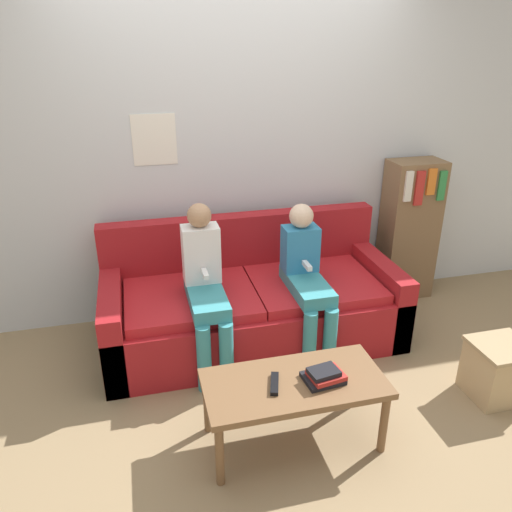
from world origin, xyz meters
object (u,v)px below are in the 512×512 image
at_px(person_right, 306,275).
at_px(tv_remote, 275,384).
at_px(person_left, 205,283).
at_px(couch, 251,304).
at_px(coffee_table, 294,388).
at_px(bookshelf, 409,230).
at_px(storage_box, 498,370).

relative_size(person_right, tv_remote, 5.86).
bearing_deg(person_left, couch, 30.81).
bearing_deg(tv_remote, coffee_table, 22.46).
xyz_separation_m(couch, tv_remote, (-0.14, -1.08, 0.14)).
bearing_deg(bookshelf, tv_remote, -137.65).
distance_m(tv_remote, storage_box, 1.46).
relative_size(person_right, storage_box, 2.83).
relative_size(coffee_table, person_left, 0.88).
height_order(couch, bookshelf, bookshelf).
xyz_separation_m(person_left, person_right, (0.69, -0.01, -0.02)).
bearing_deg(person_left, person_right, -0.61).
distance_m(bookshelf, storage_box, 1.42).
xyz_separation_m(coffee_table, tv_remote, (-0.11, -0.01, 0.06)).
distance_m(coffee_table, storage_box, 1.34).
relative_size(person_right, bookshelf, 0.88).
distance_m(person_left, bookshelf, 1.86).
xyz_separation_m(couch, bookshelf, (1.42, 0.35, 0.31)).
bearing_deg(storage_box, couch, 142.16).
bearing_deg(tv_remote, storage_box, 20.17).
relative_size(tv_remote, bookshelf, 0.15).
height_order(coffee_table, storage_box, coffee_table).
height_order(couch, storage_box, couch).
bearing_deg(tv_remote, bookshelf, 59.80).
relative_size(person_left, tv_remote, 6.19).
relative_size(coffee_table, bookshelf, 0.82).
xyz_separation_m(tv_remote, storage_box, (1.44, 0.07, -0.23)).
distance_m(person_right, bookshelf, 1.23).
bearing_deg(person_right, coffee_table, -112.91).
height_order(tv_remote, bookshelf, bookshelf).
distance_m(couch, person_left, 0.52).
relative_size(person_left, person_right, 1.06).
height_order(couch, coffee_table, couch).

